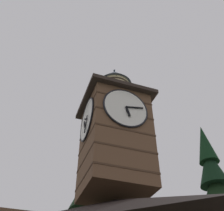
% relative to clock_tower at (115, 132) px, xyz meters
% --- Properties ---
extents(clock_tower, '(3.99, 3.99, 9.02)m').
position_rel_clock_tower_xyz_m(clock_tower, '(0.00, 0.00, 0.00)').
color(clock_tower, brown).
rests_on(clock_tower, building_main).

